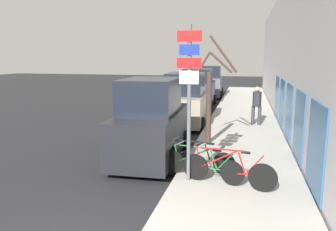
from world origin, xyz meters
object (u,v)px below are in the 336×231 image
(pedestrian_near, at_px, (257,103))
(street_tree, at_px, (210,100))
(bicycle_2, at_px, (196,158))
(parked_car_0, at_px, (151,124))
(bicycle_0, at_px, (228,170))
(parked_car_2, at_px, (198,89))
(parked_car_1, at_px, (186,101))
(signpost, at_px, (189,93))
(parked_car_3, at_px, (209,83))
(bicycle_1, at_px, (201,165))

(pedestrian_near, relative_size, street_tree, 0.46)
(bicycle_2, height_order, parked_car_0, parked_car_0)
(bicycle_0, xyz_separation_m, parked_car_2, (-2.65, 13.23, 0.56))
(parked_car_1, height_order, street_tree, street_tree)
(parked_car_1, relative_size, parked_car_2, 1.00)
(parked_car_0, relative_size, street_tree, 1.13)
(signpost, height_order, parked_car_3, signpost)
(bicycle_0, distance_m, parked_car_2, 13.50)
(parked_car_3, bearing_deg, parked_car_1, -91.56)
(parked_car_2, height_order, street_tree, street_tree)
(signpost, height_order, bicycle_2, signpost)
(signpost, height_order, bicycle_1, signpost)
(signpost, xyz_separation_m, parked_car_2, (-1.68, 13.09, -1.22))
(bicycle_1, bearing_deg, bicycle_0, -95.51)
(bicycle_1, xyz_separation_m, bicycle_2, (-0.21, 0.52, 0.00))
(signpost, height_order, parked_car_0, signpost)
(street_tree, bearing_deg, parked_car_0, -131.58)
(parked_car_1, height_order, parked_car_3, parked_car_3)
(pedestrian_near, bearing_deg, parked_car_0, -103.94)
(bicycle_2, xyz_separation_m, pedestrian_near, (1.70, 6.66, 0.62))
(parked_car_3, xyz_separation_m, pedestrian_near, (3.36, -11.12, 0.03))
(parked_car_1, distance_m, pedestrian_near, 3.23)
(parked_car_1, bearing_deg, street_tree, -70.13)
(bicycle_0, height_order, parked_car_0, parked_car_0)
(signpost, bearing_deg, pedestrian_near, 76.24)
(signpost, xyz_separation_m, bicycle_1, (0.30, 0.18, -1.80))
(signpost, relative_size, parked_car_3, 0.85)
(parked_car_0, bearing_deg, bicycle_2, -38.09)
(parked_car_0, bearing_deg, parked_car_3, 87.98)
(bicycle_2, bearing_deg, parked_car_0, 67.74)
(bicycle_2, distance_m, parked_car_2, 12.54)
(parked_car_2, bearing_deg, bicycle_2, -82.91)
(parked_car_3, relative_size, street_tree, 1.18)
(parked_car_3, bearing_deg, bicycle_0, -84.50)
(parked_car_3, bearing_deg, pedestrian_near, -75.41)
(bicycle_1, bearing_deg, parked_car_2, 28.64)
(bicycle_1, height_order, parked_car_3, parked_car_3)
(parked_car_3, bearing_deg, bicycle_1, -86.41)
(bicycle_1, bearing_deg, signpost, 140.43)
(parked_car_0, bearing_deg, bicycle_0, -41.12)
(signpost, bearing_deg, bicycle_2, 82.09)
(parked_car_1, distance_m, parked_car_3, 11.02)
(bicycle_0, distance_m, bicycle_2, 1.20)
(signpost, bearing_deg, parked_car_2, 97.32)
(signpost, relative_size, parked_car_2, 0.85)
(parked_car_2, distance_m, parked_car_3, 5.38)
(signpost, height_order, parked_car_1, signpost)
(bicycle_0, relative_size, street_tree, 0.60)
(bicycle_2, bearing_deg, parked_car_2, 21.70)
(signpost, relative_size, pedestrian_near, 2.20)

